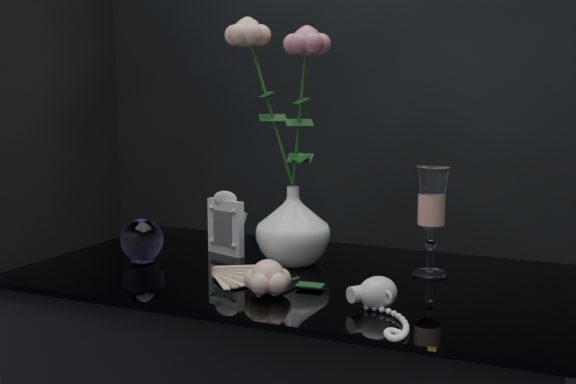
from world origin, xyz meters
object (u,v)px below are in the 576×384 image
at_px(wine_glass, 431,222).
at_px(vase, 293,225).
at_px(picture_frame, 226,223).
at_px(loose_rose, 268,277).
at_px(pearl_jar, 378,291).
at_px(paperweight, 142,240).

bearing_deg(wine_glass, vase, -175.19).
height_order(picture_frame, loose_rose, picture_frame).
height_order(picture_frame, pearl_jar, picture_frame).
bearing_deg(paperweight, pearl_jar, -10.93).
distance_m(picture_frame, loose_rose, 0.32).
bearing_deg(pearl_jar, loose_rose, -140.43).
height_order(wine_glass, paperweight, wine_glass).
xyz_separation_m(picture_frame, pearl_jar, (0.41, -0.23, -0.04)).
bearing_deg(wine_glass, paperweight, -167.03).
bearing_deg(vase, picture_frame, 174.66).
relative_size(picture_frame, paperweight, 1.56).
bearing_deg(picture_frame, vase, 12.81).
height_order(vase, picture_frame, vase).
distance_m(wine_glass, paperweight, 0.59).
xyz_separation_m(vase, paperweight, (-0.30, -0.11, -0.04)).
relative_size(picture_frame, loose_rose, 0.77).
relative_size(vase, wine_glass, 0.76).
relative_size(picture_frame, pearl_jar, 0.72).
distance_m(vase, paperweight, 0.32).
bearing_deg(vase, pearl_jar, -41.18).
bearing_deg(wine_glass, loose_rose, -133.46).
bearing_deg(pearl_jar, paperweight, -153.10).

